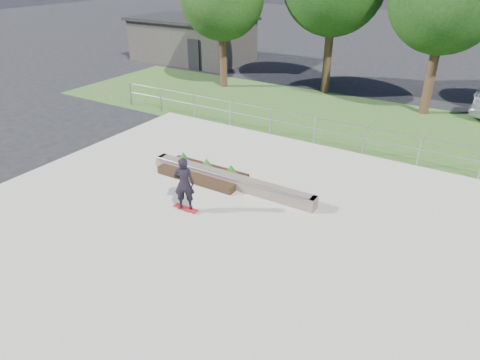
# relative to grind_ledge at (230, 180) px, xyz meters

# --- Properties ---
(ground) EXTENTS (120.00, 120.00, 0.00)m
(ground) POSITION_rel_grind_ledge_xyz_m (0.91, -2.69, -0.26)
(ground) COLOR black
(ground) RESTS_ON ground
(grass_verge) EXTENTS (30.00, 8.00, 0.02)m
(grass_verge) POSITION_rel_grind_ledge_xyz_m (0.91, 8.31, -0.25)
(grass_verge) COLOR #305220
(grass_verge) RESTS_ON ground
(concrete_slab) EXTENTS (15.00, 15.00, 0.06)m
(concrete_slab) POSITION_rel_grind_ledge_xyz_m (0.91, -2.69, -0.23)
(concrete_slab) COLOR #9F9C8D
(concrete_slab) RESTS_ON ground
(fence) EXTENTS (20.06, 0.06, 1.20)m
(fence) POSITION_rel_grind_ledge_xyz_m (0.91, 4.81, 0.51)
(fence) COLOR gray
(fence) RESTS_ON ground
(building) EXTENTS (8.40, 5.40, 3.00)m
(building) POSITION_rel_grind_ledge_xyz_m (-13.09, 15.31, 1.25)
(building) COLOR #2D2B28
(building) RESTS_ON ground
(grind_ledge) EXTENTS (6.00, 0.44, 0.43)m
(grind_ledge) POSITION_rel_grind_ledge_xyz_m (0.00, 0.00, 0.00)
(grind_ledge) COLOR brown
(grind_ledge) RESTS_ON concrete_slab
(planter_bed) EXTENTS (3.00, 1.20, 0.61)m
(planter_bed) POSITION_rel_grind_ledge_xyz_m (-1.15, 0.09, -0.02)
(planter_bed) COLOR black
(planter_bed) RESTS_ON concrete_slab
(skateboarder) EXTENTS (0.80, 0.63, 1.71)m
(skateboarder) POSITION_rel_grind_ledge_xyz_m (-0.29, -1.99, 0.68)
(skateboarder) COLOR white
(skateboarder) RESTS_ON concrete_slab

